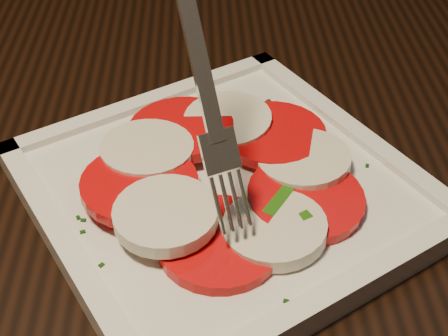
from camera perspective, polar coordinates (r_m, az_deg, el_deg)
name	(u,v)px	position (r m, az deg, el deg)	size (l,w,h in m)	color
table	(263,221)	(0.58, 3.55, -4.88)	(1.27, 0.92, 0.75)	black
chair	(294,2)	(1.22, 6.42, 14.87)	(0.49, 0.49, 0.93)	black
plate	(224,192)	(0.45, 0.00, -2.17)	(0.25, 0.25, 0.01)	silver
caprese_salad	(224,174)	(0.44, 0.00, -0.51)	(0.21, 0.21, 0.02)	red
fork	(191,53)	(0.37, -3.04, 10.43)	(0.04, 0.11, 0.18)	white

